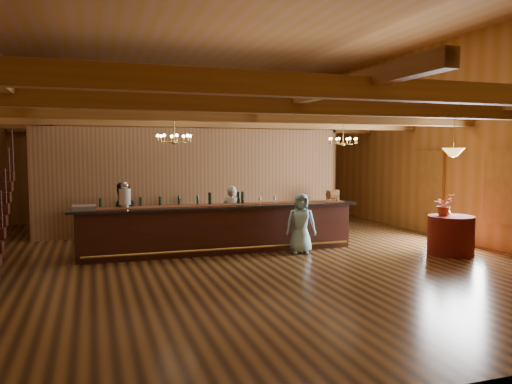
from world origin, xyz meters
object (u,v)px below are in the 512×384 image
object	(u,v)px
tasting_bar	(220,228)
beverage_dispenser	(125,195)
chandelier_left	(174,138)
pendant_lamp	(453,152)
staff_second	(122,217)
backbar_shelf	(151,222)
floor_plant	(330,211)
chandelier_right	(343,141)
raffle_drum	(333,195)
round_table	(451,235)
guest	(301,223)
bartender	(232,215)

from	to	relation	value
tasting_bar	beverage_dispenser	size ratio (longest dim) A/B	11.44
chandelier_left	pendant_lamp	xyz separation A→B (m)	(6.12, -2.17, -0.33)
pendant_lamp	staff_second	bearing A→B (deg)	159.63
backbar_shelf	floor_plant	xyz separation A→B (m)	(5.29, -0.61, 0.18)
chandelier_right	floor_plant	xyz separation A→B (m)	(0.08, 0.91, -2.10)
tasting_bar	pendant_lamp	xyz separation A→B (m)	(5.10, -1.93, 1.82)
raffle_drum	floor_plant	distance (m)	2.46
staff_second	backbar_shelf	bearing A→B (deg)	-122.41
round_table	pendant_lamp	distance (m)	1.95
chandelier_left	guest	bearing A→B (deg)	-17.92
raffle_drum	round_table	distance (m)	2.96
beverage_dispenser	floor_plant	xyz separation A→B (m)	(6.14, 1.99, -0.81)
beverage_dispenser	backbar_shelf	bearing A→B (deg)	71.90
backbar_shelf	floor_plant	distance (m)	5.33
chandelier_right	pendant_lamp	size ratio (longest dim) A/B	0.89
tasting_bar	floor_plant	distance (m)	4.47
tasting_bar	guest	xyz separation A→B (m)	(1.82, -0.68, 0.14)
pendant_lamp	staff_second	size ratio (longest dim) A/B	0.54
chandelier_left	floor_plant	world-z (taller)	chandelier_left
bartender	round_table	bearing A→B (deg)	172.30
pendant_lamp	tasting_bar	bearing A→B (deg)	159.29
round_table	chandelier_right	distance (m)	4.01
chandelier_left	chandelier_right	distance (m)	4.99
guest	chandelier_left	bearing A→B (deg)	179.21
raffle_drum	staff_second	distance (m)	5.27
raffle_drum	floor_plant	xyz separation A→B (m)	(1.01, 2.14, -0.70)
round_table	staff_second	size ratio (longest dim) A/B	0.63
beverage_dispenser	staff_second	xyz separation A→B (m)	(-0.04, 0.72, -0.59)
beverage_dispenser	raffle_drum	size ratio (longest dim) A/B	1.76
tasting_bar	guest	world-z (taller)	guest
raffle_drum	staff_second	size ratio (longest dim) A/B	0.20
round_table	guest	world-z (taller)	guest
round_table	chandelier_left	xyz separation A→B (m)	(-6.12, 2.17, 2.27)
chandelier_left	bartender	bearing A→B (deg)	22.15
raffle_drum	bartender	xyz separation A→B (m)	(-2.42, 0.95, -0.55)
raffle_drum	staff_second	world-z (taller)	staff_second
round_table	bartender	distance (m)	5.37
backbar_shelf	bartender	bearing A→B (deg)	-38.21
tasting_bar	bartender	size ratio (longest dim) A/B	4.44
beverage_dispenser	bartender	size ratio (longest dim) A/B	0.39
pendant_lamp	beverage_dispenser	bearing A→B (deg)	164.64
beverage_dispenser	bartender	xyz separation A→B (m)	(2.72, 0.80, -0.66)
floor_plant	pendant_lamp	bearing A→B (deg)	-74.13
round_table	chandelier_right	xyz separation A→B (m)	(-1.22, 3.08, 2.27)
tasting_bar	staff_second	world-z (taller)	staff_second
chandelier_left	floor_plant	xyz separation A→B (m)	(4.99, 1.82, -2.11)
beverage_dispenser	backbar_shelf	world-z (taller)	beverage_dispenser
chandelier_right	staff_second	xyz separation A→B (m)	(-6.10, -0.36, -1.88)
chandelier_right	staff_second	distance (m)	6.39
round_table	staff_second	world-z (taller)	staff_second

